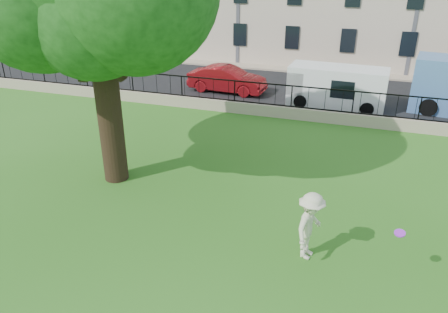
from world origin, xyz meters
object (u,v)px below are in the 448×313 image
(frisbee, at_px, (400,233))
(red_sedan, at_px, (227,79))
(white_van, at_px, (337,87))
(man, at_px, (310,226))

(frisbee, relative_size, red_sedan, 0.06)
(frisbee, distance_m, white_van, 14.34)
(man, relative_size, frisbee, 7.40)
(man, distance_m, frisbee, 2.29)
(man, xyz_separation_m, red_sedan, (-7.00, 14.39, -0.23))
(frisbee, bearing_deg, man, 170.45)
(man, height_order, frisbee, man)
(red_sedan, bearing_deg, white_van, -92.01)
(man, relative_size, white_van, 0.39)
(white_van, bearing_deg, man, -84.81)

